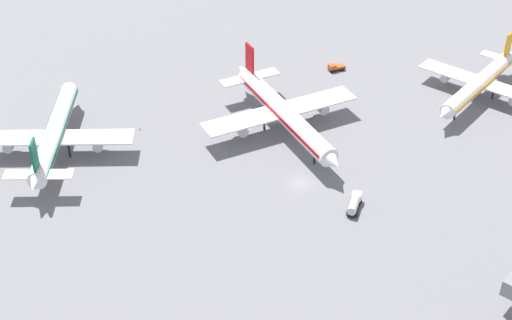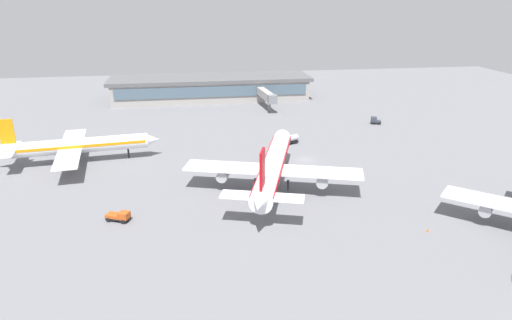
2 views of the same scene
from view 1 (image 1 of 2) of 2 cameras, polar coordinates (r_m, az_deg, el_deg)
name	(u,v)px [view 1 (image 1 of 2)]	position (r m, az deg, el deg)	size (l,w,h in m)	color
ground	(300,183)	(159.30, 3.35, -1.75)	(288.00, 288.00, 0.00)	slate
airplane_at_gate	(480,83)	(193.85, 16.64, 5.63)	(40.71, 32.84, 12.39)	white
airplane_taxiing	(283,112)	(172.62, 2.09, 3.65)	(38.11, 46.46, 14.51)	white
airplane_distant	(54,133)	(171.92, -15.07, 2.02)	(33.88, 35.28, 13.40)	white
fuel_truck	(354,203)	(152.60, 7.49, -3.30)	(6.45, 4.65, 2.50)	black
pushback_tractor	(336,67)	(201.53, 6.08, 7.03)	(4.79, 3.59, 1.90)	black
safety_cone_near_gate	(140,129)	(177.79, -8.83, 2.35)	(0.44, 0.44, 0.60)	#EA590C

